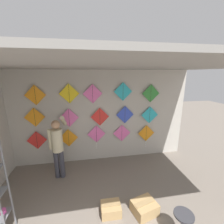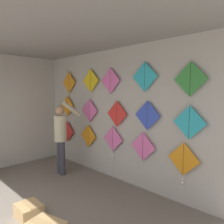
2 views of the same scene
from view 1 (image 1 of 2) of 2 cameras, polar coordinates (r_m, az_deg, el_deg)
The scene contains 21 objects.
back_panel at distance 4.59m, azimuth -5.93°, elevation -2.00°, with size 5.70×0.06×2.80m, color #BCB7AD.
ceiling_slab at distance 2.75m, azimuth -4.13°, elevation 17.01°, with size 5.70×4.05×0.04m, color gray.
shopkeeper at distance 4.13m, azimuth -20.04°, elevation -11.41°, with size 0.43×0.58×1.69m.
cardboard_box at distance 3.58m, azimuth 12.25°, elevation -32.01°, with size 0.54×0.49×0.25m.
cardboard_box_spare at distance 3.52m, azimuth -0.45°, elevation -32.94°, with size 0.39×0.34×0.21m.
stool at distance 3.21m, azimuth 25.51°, elevation -32.89°, with size 0.32×0.32×0.50m.
kite_0 at distance 4.91m, azimuth -26.70°, elevation -9.59°, with size 0.55×0.01×0.55m.
kite_1 at distance 4.72m, azimuth -16.22°, elevation -9.44°, with size 0.55×0.01×0.55m.
kite_2 at distance 4.69m, azimuth -5.94°, elevation -8.81°, with size 0.55×0.04×0.76m.
kite_3 at distance 4.79m, azimuth 3.76°, elevation -8.03°, with size 0.55×0.01×0.55m.
kite_4 at distance 5.08m, azimuth 12.88°, elevation -8.30°, with size 0.55×0.04×0.76m.
kite_5 at distance 4.69m, azimuth -27.38°, elevation -1.80°, with size 0.55×0.01×0.55m.
kite_6 at distance 4.51m, azimuth -16.06°, elevation -2.16°, with size 0.55×0.01×0.55m.
kite_7 at distance 4.50m, azimuth -4.64°, elevation -1.84°, with size 0.55×0.01×0.55m.
kite_8 at distance 4.62m, azimuth 4.96°, elevation -1.03°, with size 0.55×0.01×0.55m.
kite_9 at distance 4.90m, azimuth 14.15°, elevation -1.12°, with size 0.55×0.01×0.55m.
kite_10 at distance 4.54m, azimuth -27.22°, elevation 5.73°, with size 0.55×0.01×0.55m.
kite_11 at distance 4.36m, azimuth -16.04°, elevation 6.75°, with size 0.55×0.01×0.55m.
kite_12 at distance 4.34m, azimuth -7.39°, elevation 6.89°, with size 0.55×0.01×0.55m.
kite_13 at distance 4.46m, azimuth 4.23°, elevation 7.76°, with size 0.55×0.01×0.55m.
kite_14 at distance 4.76m, azimuth 14.57°, elevation 6.83°, with size 0.55×0.01×0.55m.
Camera 1 is at (-0.28, -1.11, 2.70)m, focal length 24.00 mm.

